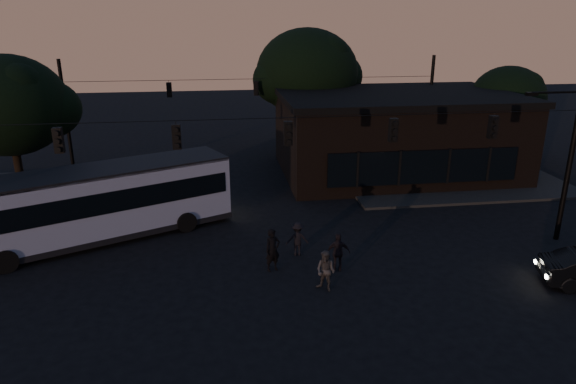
{
  "coord_description": "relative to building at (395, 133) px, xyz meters",
  "views": [
    {
      "loc": [
        -2.92,
        -16.53,
        10.05
      ],
      "look_at": [
        0.0,
        4.0,
        3.0
      ],
      "focal_mm": 32.0,
      "sensor_mm": 36.0,
      "label": 1
    }
  ],
  "objects": [
    {
      "name": "tree_right",
      "position": [
        9.0,
        2.03,
        1.93
      ],
      "size": [
        5.2,
        5.2,
        6.86
      ],
      "color": "black",
      "rests_on": "ground"
    },
    {
      "name": "signal_rig_far",
      "position": [
        -9.0,
        4.03,
        1.5
      ],
      "size": [
        26.24,
        0.3,
        7.5
      ],
      "color": "black",
      "rests_on": "ground"
    },
    {
      "name": "tree_behind",
      "position": [
        -5.0,
        6.03,
        3.48
      ],
      "size": [
        7.6,
        7.6,
        9.43
      ],
      "color": "black",
      "rests_on": "ground"
    },
    {
      "name": "ground",
      "position": [
        -9.0,
        -15.97,
        -2.71
      ],
      "size": [
        120.0,
        120.0,
        0.0
      ],
      "primitive_type": "plane",
      "color": "black",
      "rests_on": "ground"
    },
    {
      "name": "signal_rig_near",
      "position": [
        -9.0,
        -11.97,
        1.74
      ],
      "size": [
        26.24,
        0.3,
        7.5
      ],
      "color": "black",
      "rests_on": "ground"
    },
    {
      "name": "sidewalk_far_left",
      "position": [
        -23.0,
        -1.97,
        -2.63
      ],
      "size": [
        14.0,
        10.0,
        0.15
      ],
      "primitive_type": "cube",
      "color": "black",
      "rests_on": "ground"
    },
    {
      "name": "bus",
      "position": [
        -17.49,
        -8.86,
        -0.76
      ],
      "size": [
        12.39,
        7.75,
        3.48
      ],
      "rotation": [
        0.0,
        0.0,
        0.43
      ],
      "color": "gray",
      "rests_on": "ground"
    },
    {
      "name": "pedestrian_d",
      "position": [
        -8.57,
        -11.92,
        -1.93
      ],
      "size": [
        1.02,
        0.61,
        1.55
      ],
      "primitive_type": "imported",
      "rotation": [
        0.0,
        0.0,
        3.11
      ],
      "color": "black",
      "rests_on": "ground"
    },
    {
      "name": "pedestrian_c",
      "position": [
        -7.14,
        -13.67,
        -1.87
      ],
      "size": [
        1.01,
        0.48,
        1.68
      ],
      "primitive_type": "imported",
      "rotation": [
        0.0,
        0.0,
        3.07
      ],
      "color": "black",
      "rests_on": "ground"
    },
    {
      "name": "tree_left",
      "position": [
        -23.0,
        -2.97,
        2.86
      ],
      "size": [
        6.4,
        6.4,
        8.3
      ],
      "color": "black",
      "rests_on": "ground"
    },
    {
      "name": "building",
      "position": [
        0.0,
        0.0,
        0.0
      ],
      "size": [
        15.4,
        10.41,
        5.4
      ],
      "color": "black",
      "rests_on": "ground"
    },
    {
      "name": "pedestrian_a",
      "position": [
        -9.82,
        -13.25,
        -1.78
      ],
      "size": [
        0.8,
        0.68,
        1.85
      ],
      "primitive_type": "imported",
      "rotation": [
        0.0,
        0.0,
        0.42
      ],
      "color": "black",
      "rests_on": "ground"
    },
    {
      "name": "sidewalk_far_right",
      "position": [
        3.0,
        -1.97,
        -2.63
      ],
      "size": [
        14.0,
        10.0,
        0.15
      ],
      "primitive_type": "cube",
      "color": "black",
      "rests_on": "ground"
    },
    {
      "name": "pedestrian_b",
      "position": [
        -7.99,
        -15.17,
        -1.89
      ],
      "size": [
        1.0,
        0.99,
        1.63
      ],
      "primitive_type": "imported",
      "rotation": [
        0.0,
        0.0,
        -0.73
      ],
      "color": "#373332",
      "rests_on": "ground"
    }
  ]
}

